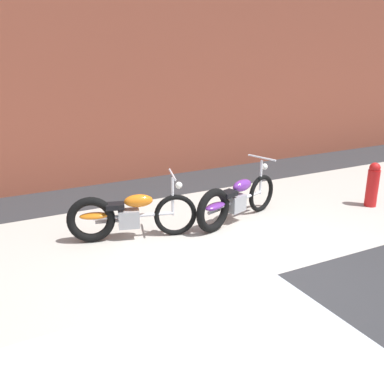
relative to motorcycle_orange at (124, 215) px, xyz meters
name	(u,v)px	position (x,y,z in m)	size (l,w,h in m)	color
ground_plane	(258,280)	(1.13, -1.99, -0.40)	(80.00, 80.00, 0.00)	#2D2D30
sidewalk_slab	(196,231)	(1.13, -0.24, -0.40)	(36.00, 3.50, 0.01)	#B2ADA3
brick_building_wall	(121,51)	(1.13, 3.21, 2.37)	(36.00, 0.50, 5.54)	brown
motorcycle_orange	(124,215)	(0.00, 0.00, 0.00)	(1.96, 0.78, 1.03)	black
motorcycle_purple	(233,201)	(1.84, -0.21, 0.00)	(1.93, 0.86, 1.03)	black
fire_hydrant	(373,184)	(4.61, -0.66, 0.03)	(0.22, 0.22, 0.84)	red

